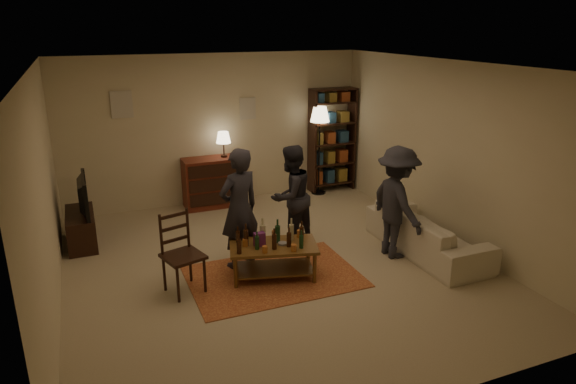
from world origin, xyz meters
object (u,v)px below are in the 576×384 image
dining_chair (180,250)px  person_left (239,209)px  sofa (427,232)px  floor_lamp (320,120)px  dresser (212,181)px  tv_stand (81,220)px  coffee_table (273,249)px  bookshelf (332,139)px  person_right (291,196)px  person_by_sofa (397,203)px

dining_chair → person_left: person_left is taller
dining_chair → sofa: dining_chair is taller
floor_lamp → dresser: bearing=178.3°
dresser → floor_lamp: (2.10, -0.06, 0.97)m
dresser → person_left: person_left is taller
dresser → tv_stand: bearing=-157.9°
floor_lamp → dining_chair: bearing=-138.9°
coffee_table → dining_chair: bearing=174.5°
coffee_table → bookshelf: 3.94m
floor_lamp → person_left: (-2.36, -2.45, -0.61)m
tv_stand → person_right: 3.17m
person_right → tv_stand: bearing=-46.8°
tv_stand → bookshelf: bookshelf is taller
floor_lamp → person_by_sofa: bearing=-94.1°
bookshelf → tv_stand: bearing=-168.2°
dining_chair → person_left: size_ratio=0.62×
dining_chair → person_right: size_ratio=0.68×
dresser → person_left: bearing=-95.7°
person_right → person_left: bearing=-0.5°
sofa → tv_stand: bearing=64.7°
dining_chair → bookshelf: bearing=22.9°
sofa → floor_lamp: bearing=5.4°
sofa → person_by_sofa: person_by_sofa is taller
dresser → coffee_table: bearing=-89.3°
bookshelf → sofa: size_ratio=0.97×
dining_chair → floor_lamp: bearing=24.4°
tv_stand → sofa: (4.64, -2.20, -0.08)m
dining_chair → person_left: (0.88, 0.37, 0.28)m
person_right → floor_lamp: bearing=-149.9°
person_right → person_by_sofa: bearing=118.2°
tv_stand → person_right: person_right is taller
floor_lamp → sofa: floor_lamp is taller
dresser → person_right: bearing=-72.4°
tv_stand → dresser: 2.43m
bookshelf → person_right: bearing=-129.3°
dining_chair → person_right: (1.80, 0.79, 0.22)m
dresser → person_by_sofa: bearing=-58.0°
tv_stand → person_right: bearing=-22.1°
person_by_sofa → person_right: bearing=52.9°
person_left → person_right: size_ratio=1.09×
person_by_sofa → coffee_table: bearing=89.1°
sofa → person_right: 2.05m
dresser → bookshelf: (2.44, 0.07, 0.56)m
tv_stand → person_right: size_ratio=0.69×
coffee_table → sofa: bearing=-2.8°
dining_chair → tv_stand: (-1.12, 1.97, -0.16)m
coffee_table → person_left: (-0.29, 0.49, 0.43)m
sofa → coffee_table: bearing=87.2°
dining_chair → person_right: 1.97m
person_left → person_by_sofa: bearing=147.9°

